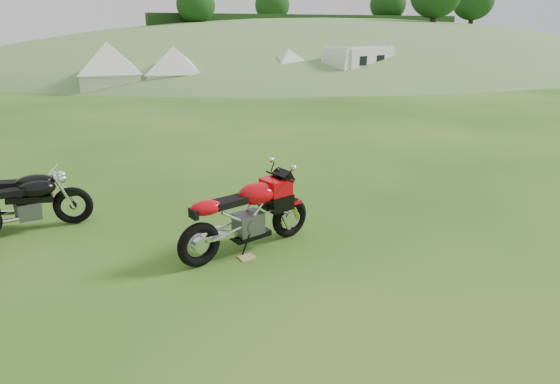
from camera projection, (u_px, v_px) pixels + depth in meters
name	position (u px, v px, depth m)	size (l,w,h in m)	color
ground	(275.00, 270.00, 6.44)	(120.00, 120.00, 0.00)	#1C4F10
hillside	(320.00, 57.00, 50.19)	(80.00, 64.00, 8.00)	#69994E
hedgerow	(320.00, 57.00, 50.19)	(36.00, 1.20, 8.60)	#1A3210
sport_motorcycle	(247.00, 210.00, 6.81)	(2.14, 0.53, 1.28)	#C2060D
plywood_board	(247.00, 257.00, 6.77)	(0.22, 0.18, 0.02)	tan
vintage_moto_a	(25.00, 197.00, 7.65)	(2.01, 0.46, 1.06)	black
vintage_moto_c	(27.00, 203.00, 7.48)	(1.88, 0.43, 0.99)	black
tent_left	(109.00, 65.00, 24.10)	(2.90, 2.90, 2.51)	silver
tent_mid	(174.00, 66.00, 24.83)	(2.70, 2.70, 2.34)	silver
tent_right	(289.00, 65.00, 25.90)	(2.57, 2.57, 2.23)	silver
caravan	(359.00, 66.00, 26.26)	(4.46, 1.99, 2.09)	silver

